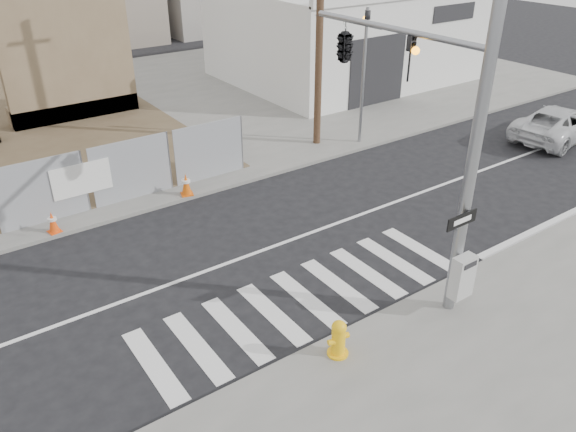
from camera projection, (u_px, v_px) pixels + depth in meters
ground at (253, 254)px, 15.61m from camera, size 100.00×100.00×0.00m
sidewalk_far at (90, 118)px, 25.64m from camera, size 50.00×20.00×0.12m
signal_pole at (383, 87)px, 13.12m from camera, size 0.96×5.87×7.00m
far_signal_pole at (365, 58)px, 21.29m from camera, size 0.16×0.20×5.60m
concrete_wall_right at (65, 45)px, 23.85m from camera, size 5.50×1.30×8.00m
auto_shop at (343, 32)px, 30.78m from camera, size 12.00×10.20×5.95m
utility_pole_right at (320, 11)px, 20.35m from camera, size 1.60×0.28×10.00m
fire_hydrant at (338, 338)px, 11.73m from camera, size 0.56×0.56×0.87m
suv at (559, 123)px, 23.17m from camera, size 5.13×2.85×1.36m
traffic_cone_c at (53, 222)px, 16.31m from camera, size 0.40×0.40×0.66m
traffic_cone_d at (186, 184)px, 18.45m from camera, size 0.48×0.48×0.76m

